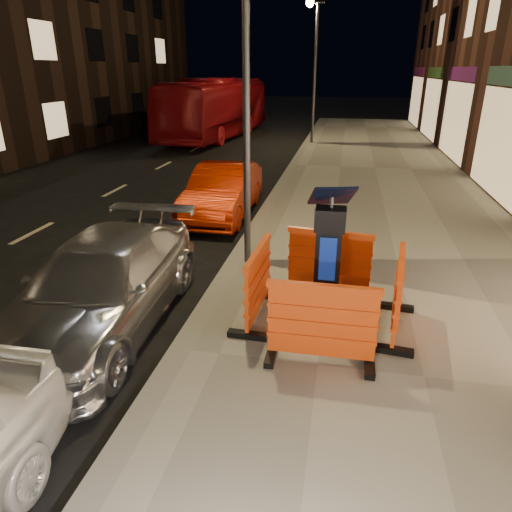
% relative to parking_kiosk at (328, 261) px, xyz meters
% --- Properties ---
extents(ground_plane, '(120.00, 120.00, 0.00)m').
position_rel_parking_kiosk_xyz_m(ground_plane, '(-1.78, -1.02, -1.09)').
color(ground_plane, black).
rests_on(ground_plane, ground).
extents(sidewalk, '(6.00, 60.00, 0.15)m').
position_rel_parking_kiosk_xyz_m(sidewalk, '(1.22, -1.02, -1.02)').
color(sidewalk, gray).
rests_on(sidewalk, ground).
extents(kerb, '(0.30, 60.00, 0.15)m').
position_rel_parking_kiosk_xyz_m(kerb, '(-1.78, -1.02, -1.02)').
color(kerb, slate).
rests_on(kerb, ground).
extents(parking_kiosk, '(0.64, 0.64, 1.88)m').
position_rel_parking_kiosk_xyz_m(parking_kiosk, '(0.00, 0.00, 0.00)').
color(parking_kiosk, black).
rests_on(parking_kiosk, sidewalk).
extents(barrier_front, '(1.35, 0.56, 1.05)m').
position_rel_parking_kiosk_xyz_m(barrier_front, '(0.00, -0.95, -0.42)').
color(barrier_front, '#F34910').
rests_on(barrier_front, sidewalk).
extents(barrier_back, '(1.41, 0.73, 1.05)m').
position_rel_parking_kiosk_xyz_m(barrier_back, '(0.00, 0.95, -0.42)').
color(barrier_back, '#F34910').
rests_on(barrier_back, sidewalk).
extents(barrier_kerbside, '(0.62, 1.37, 1.05)m').
position_rel_parking_kiosk_xyz_m(barrier_kerbside, '(-0.95, 0.00, -0.42)').
color(barrier_kerbside, '#F34910').
rests_on(barrier_kerbside, sidewalk).
extents(barrier_bldgside, '(0.71, 1.40, 1.05)m').
position_rel_parking_kiosk_xyz_m(barrier_bldgside, '(0.95, 0.00, -0.42)').
color(barrier_bldgside, '#F34910').
rests_on(barrier_bldgside, sidewalk).
extents(car_silver, '(1.91, 4.45, 1.28)m').
position_rel_parking_kiosk_xyz_m(car_silver, '(-3.12, -0.41, -1.09)').
color(car_silver, silver).
rests_on(car_silver, ground).
extents(car_red, '(1.40, 3.89, 1.28)m').
position_rel_parking_kiosk_xyz_m(car_red, '(-2.82, 5.10, -1.09)').
color(car_red, '#9D1B02').
rests_on(car_red, ground).
extents(bus_doubledecker, '(3.37, 11.08, 3.04)m').
position_rel_parking_kiosk_xyz_m(bus_doubledecker, '(-6.81, 19.00, -1.09)').
color(bus_doubledecker, maroon).
rests_on(bus_doubledecker, ground).
extents(street_lamp_mid, '(0.12, 0.12, 6.00)m').
position_rel_parking_kiosk_xyz_m(street_lamp_mid, '(-1.53, 1.98, 2.06)').
color(street_lamp_mid, '#3F3F44').
rests_on(street_lamp_mid, sidewalk).
extents(street_lamp_far, '(0.12, 0.12, 6.00)m').
position_rel_parking_kiosk_xyz_m(street_lamp_far, '(-1.53, 16.98, 2.06)').
color(street_lamp_far, '#3F3F44').
rests_on(street_lamp_far, sidewalk).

